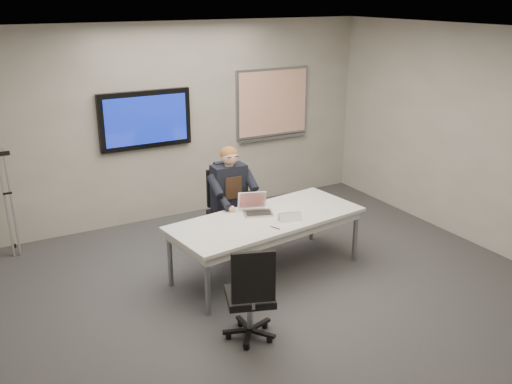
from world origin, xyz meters
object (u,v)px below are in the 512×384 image
office_chair_near (251,311)px  laptop (256,208)px  conference_table (267,224)px  office_chair_far (227,223)px  seated_person (236,213)px

office_chair_near → laptop: bearing=-101.3°
conference_table → office_chair_far: (-0.08, 0.89, -0.31)m
office_chair_far → office_chair_near: size_ratio=1.02×
conference_table → laptop: bearing=93.8°
conference_table → seated_person: (-0.08, 0.64, -0.07)m
office_chair_far → seated_person: size_ratio=0.74×
office_chair_far → seated_person: 0.34m
seated_person → laptop: (0.04, -0.44, 0.21)m
conference_table → seated_person: seated_person is taller
office_chair_far → seated_person: bearing=-86.9°
conference_table → laptop: laptop is taller
conference_table → seated_person: size_ratio=1.74×
office_chair_far → office_chair_near: 2.17m
office_chair_near → seated_person: (0.75, 1.78, 0.24)m
conference_table → office_chair_far: bearing=87.3°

